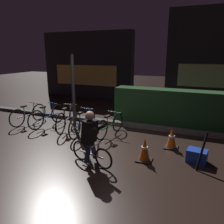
{
  "coord_description": "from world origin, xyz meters",
  "views": [
    {
      "loc": [
        2.46,
        -4.82,
        2.45
      ],
      "look_at": [
        0.2,
        0.6,
        0.9
      ],
      "focal_mm": 35.69,
      "sensor_mm": 36.0,
      "label": 1
    }
  ],
  "objects_px": {
    "parked_bike_left_mid": "(48,116)",
    "traffic_cone_far": "(172,138)",
    "parked_bike_center_right": "(83,123)",
    "street_post": "(73,93)",
    "parked_bike_leftmost": "(28,115)",
    "parked_bike_center_left": "(67,119)",
    "traffic_cone_near": "(145,150)",
    "cyclist": "(91,138)",
    "blue_crate": "(197,156)",
    "closed_umbrella": "(202,151)",
    "parked_bike_right_mid": "(110,125)"
  },
  "relations": [
    {
      "from": "traffic_cone_near",
      "to": "blue_crate",
      "type": "xyz_separation_m",
      "value": [
        1.14,
        0.4,
        -0.12
      ]
    },
    {
      "from": "parked_bike_center_right",
      "to": "traffic_cone_far",
      "type": "bearing_deg",
      "value": -91.69
    },
    {
      "from": "parked_bike_center_left",
      "to": "parked_bike_center_right",
      "type": "height_order",
      "value": "parked_bike_center_left"
    },
    {
      "from": "street_post",
      "to": "parked_bike_center_right",
      "type": "distance_m",
      "value": 1.02
    },
    {
      "from": "parked_bike_center_right",
      "to": "closed_umbrella",
      "type": "bearing_deg",
      "value": -105.1
    },
    {
      "from": "parked_bike_left_mid",
      "to": "parked_bike_right_mid",
      "type": "height_order",
      "value": "parked_bike_left_mid"
    },
    {
      "from": "parked_bike_center_right",
      "to": "closed_umbrella",
      "type": "height_order",
      "value": "closed_umbrella"
    },
    {
      "from": "traffic_cone_far",
      "to": "parked_bike_left_mid",
      "type": "bearing_deg",
      "value": 176.55
    },
    {
      "from": "parked_bike_right_mid",
      "to": "cyclist",
      "type": "xyz_separation_m",
      "value": [
        0.32,
        -1.83,
        0.31
      ]
    },
    {
      "from": "parked_bike_leftmost",
      "to": "closed_umbrella",
      "type": "height_order",
      "value": "closed_umbrella"
    },
    {
      "from": "street_post",
      "to": "traffic_cone_near",
      "type": "bearing_deg",
      "value": -25.68
    },
    {
      "from": "parked_bike_center_right",
      "to": "closed_umbrella",
      "type": "xyz_separation_m",
      "value": [
        3.47,
        -0.87,
        0.05
      ]
    },
    {
      "from": "parked_bike_leftmost",
      "to": "parked_bike_left_mid",
      "type": "bearing_deg",
      "value": -78.17
    },
    {
      "from": "street_post",
      "to": "parked_bike_leftmost",
      "type": "distance_m",
      "value": 2.05
    },
    {
      "from": "street_post",
      "to": "parked_bike_center_left",
      "type": "height_order",
      "value": "street_post"
    },
    {
      "from": "traffic_cone_far",
      "to": "closed_umbrella",
      "type": "bearing_deg",
      "value": -48.0
    },
    {
      "from": "parked_bike_leftmost",
      "to": "blue_crate",
      "type": "relative_size",
      "value": 3.58
    },
    {
      "from": "traffic_cone_near",
      "to": "street_post",
      "type": "bearing_deg",
      "value": 154.32
    },
    {
      "from": "parked_bike_left_mid",
      "to": "parked_bike_center_right",
      "type": "relative_size",
      "value": 0.99
    },
    {
      "from": "parked_bike_center_left",
      "to": "cyclist",
      "type": "distance_m",
      "value": 2.62
    },
    {
      "from": "parked_bike_center_left",
      "to": "traffic_cone_far",
      "type": "bearing_deg",
      "value": -104.23
    },
    {
      "from": "parked_bike_leftmost",
      "to": "traffic_cone_far",
      "type": "relative_size",
      "value": 2.81
    },
    {
      "from": "parked_bike_center_right",
      "to": "parked_bike_right_mid",
      "type": "distance_m",
      "value": 0.86
    },
    {
      "from": "traffic_cone_far",
      "to": "street_post",
      "type": "bearing_deg",
      "value": 174.42
    },
    {
      "from": "street_post",
      "to": "traffic_cone_far",
      "type": "height_order",
      "value": "street_post"
    },
    {
      "from": "parked_bike_leftmost",
      "to": "traffic_cone_far",
      "type": "xyz_separation_m",
      "value": [
        5.03,
        -0.2,
        -0.06
      ]
    },
    {
      "from": "blue_crate",
      "to": "cyclist",
      "type": "bearing_deg",
      "value": -155.56
    },
    {
      "from": "closed_umbrella",
      "to": "parked_bike_right_mid",
      "type": "bearing_deg",
      "value": 91.8
    },
    {
      "from": "parked_bike_center_left",
      "to": "traffic_cone_far",
      "type": "relative_size",
      "value": 3.05
    },
    {
      "from": "parked_bike_left_mid",
      "to": "traffic_cone_far",
      "type": "bearing_deg",
      "value": -84.28
    },
    {
      "from": "street_post",
      "to": "parked_bike_left_mid",
      "type": "distance_m",
      "value": 1.36
    },
    {
      "from": "cyclist",
      "to": "parked_bike_leftmost",
      "type": "bearing_deg",
      "value": 167.32
    },
    {
      "from": "street_post",
      "to": "parked_bike_left_mid",
      "type": "xyz_separation_m",
      "value": [
        -1.05,
        -0.06,
        -0.87
      ]
    },
    {
      "from": "traffic_cone_far",
      "to": "blue_crate",
      "type": "xyz_separation_m",
      "value": [
        0.66,
        -0.59,
        -0.12
      ]
    },
    {
      "from": "parked_bike_left_mid",
      "to": "traffic_cone_far",
      "type": "relative_size",
      "value": 2.96
    },
    {
      "from": "parked_bike_left_mid",
      "to": "traffic_cone_far",
      "type": "xyz_separation_m",
      "value": [
        4.23,
        -0.26,
        -0.08
      ]
    },
    {
      "from": "parked_bike_left_mid",
      "to": "cyclist",
      "type": "distance_m",
      "value": 3.27
    },
    {
      "from": "parked_bike_center_right",
      "to": "traffic_cone_far",
      "type": "distance_m",
      "value": 2.71
    },
    {
      "from": "traffic_cone_near",
      "to": "cyclist",
      "type": "bearing_deg",
      "value": -150.53
    },
    {
      "from": "parked_bike_center_left",
      "to": "traffic_cone_near",
      "type": "bearing_deg",
      "value": -122.93
    },
    {
      "from": "cyclist",
      "to": "parked_bike_left_mid",
      "type": "bearing_deg",
      "value": 160.01
    },
    {
      "from": "parked_bike_right_mid",
      "to": "street_post",
      "type": "bearing_deg",
      "value": 96.41
    },
    {
      "from": "parked_bike_center_right",
      "to": "parked_bike_right_mid",
      "type": "relative_size",
      "value": 1.11
    },
    {
      "from": "parked_bike_right_mid",
      "to": "closed_umbrella",
      "type": "distance_m",
      "value": 2.84
    },
    {
      "from": "parked_bike_center_left",
      "to": "traffic_cone_near",
      "type": "height_order",
      "value": "parked_bike_center_left"
    },
    {
      "from": "parked_bike_left_mid",
      "to": "parked_bike_right_mid",
      "type": "xyz_separation_m",
      "value": [
        2.36,
        -0.02,
        -0.03
      ]
    },
    {
      "from": "closed_umbrella",
      "to": "parked_bike_center_left",
      "type": "bearing_deg",
      "value": 99.58
    },
    {
      "from": "parked_bike_center_right",
      "to": "traffic_cone_far",
      "type": "xyz_separation_m",
      "value": [
        2.71,
        -0.03,
        -0.08
      ]
    },
    {
      "from": "parked_bike_left_mid",
      "to": "parked_bike_center_left",
      "type": "bearing_deg",
      "value": -82.31
    },
    {
      "from": "street_post",
      "to": "blue_crate",
      "type": "bearing_deg",
      "value": -13.17
    }
  ]
}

